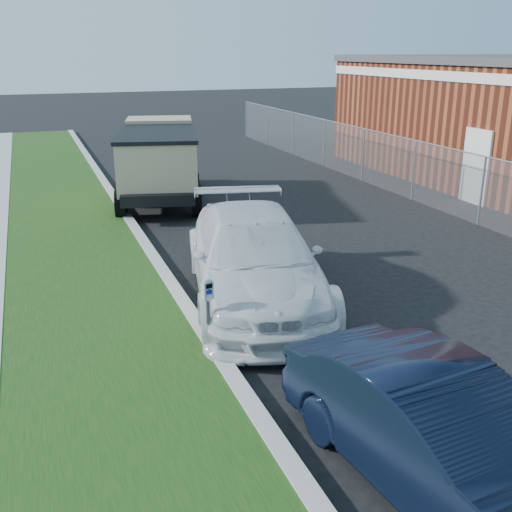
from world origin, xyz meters
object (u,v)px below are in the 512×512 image
object	(u,v)px
white_wagon	(252,257)
dump_truck	(159,157)
navy_sedan	(440,436)
parking_meter	(208,300)

from	to	relation	value
white_wagon	dump_truck	size ratio (longest dim) A/B	0.91
navy_sedan	dump_truck	world-z (taller)	dump_truck
navy_sedan	dump_truck	size ratio (longest dim) A/B	0.66
white_wagon	dump_truck	xyz separation A→B (m)	(0.11, 8.44, 0.47)
navy_sedan	dump_truck	bearing A→B (deg)	82.58
navy_sedan	dump_truck	xyz separation A→B (m)	(0.11, 13.94, 0.60)
white_wagon	dump_truck	bearing A→B (deg)	101.68
white_wagon	navy_sedan	xyz separation A→B (m)	(0.00, -5.49, -0.13)
navy_sedan	dump_truck	distance (m)	13.95
dump_truck	parking_meter	bearing A→B (deg)	-85.04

